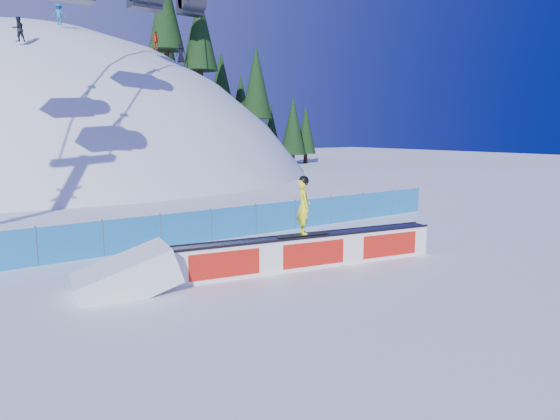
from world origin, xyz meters
TOP-DOWN VIEW (x-y plane):
  - ground at (0.00, 0.00)m, footprint 160.00×160.00m
  - snow_hill at (0.00, 42.00)m, footprint 64.00×64.00m
  - treeline at (22.78, 41.21)m, footprint 19.07×12.89m
  - safety_fence at (0.00, 4.50)m, footprint 22.05×0.05m
  - rail_box at (-0.35, -0.53)m, footprint 8.55×2.20m
  - snow_ramp at (-5.62, 0.47)m, footprint 2.91×2.12m
  - snowboarder at (-0.56, -0.49)m, footprint 1.73×0.71m
  - distant_skiers at (3.24, 30.60)m, footprint 14.56×6.48m

SIDE VIEW (x-z plane):
  - snow_hill at x=0.00m, z-range -50.00..14.00m
  - ground at x=0.00m, z-range 0.00..0.00m
  - snow_ramp at x=-5.62m, z-range -0.82..0.82m
  - rail_box at x=-0.35m, z-range -0.01..1.02m
  - safety_fence at x=0.00m, z-range -0.05..1.25m
  - snowboarder at x=-0.56m, z-range 1.02..2.79m
  - treeline at x=22.78m, z-range 0.56..19.88m
  - distant_skiers at x=3.24m, z-range 9.93..13.94m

